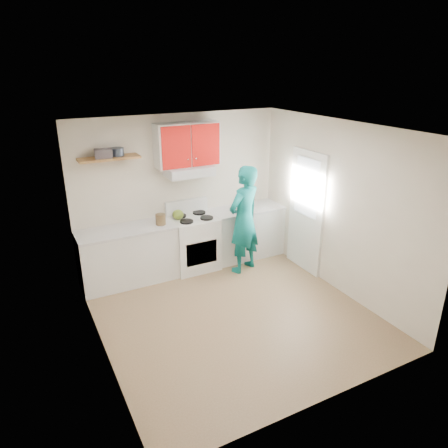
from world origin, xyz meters
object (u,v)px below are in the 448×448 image
tin (117,152)px  crock (161,220)px  stove (194,243)px  person (244,220)px  kettle (178,215)px

tin → crock: size_ratio=1.02×
stove → tin: tin is taller
tin → person: size_ratio=0.11×
stove → crock: 0.79m
stove → kettle: 0.60m
stove → crock: bearing=-175.2°
kettle → person: 1.10m
tin → kettle: bearing=-9.6°
tin → crock: bearing=-25.1°
tin → kettle: (0.87, -0.15, -1.10)m
stove → tin: (-1.11, 0.20, 1.64)m
kettle → stove: bearing=-36.8°
stove → crock: size_ratio=4.72×
kettle → crock: crock is taller
crock → stove: bearing=4.8°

